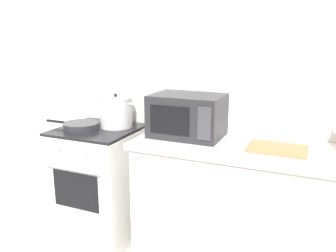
% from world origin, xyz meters
% --- Properties ---
extents(back_wall, '(4.40, 0.10, 2.50)m').
position_xyz_m(back_wall, '(0.30, 0.97, 1.25)').
color(back_wall, silver).
rests_on(back_wall, ground_plane).
extents(lower_cabinet_right, '(1.64, 0.56, 0.88)m').
position_xyz_m(lower_cabinet_right, '(0.90, 0.62, 0.44)').
color(lower_cabinet_right, beige).
rests_on(lower_cabinet_right, ground_plane).
extents(countertop_right, '(1.70, 0.60, 0.04)m').
position_xyz_m(countertop_right, '(0.90, 0.62, 0.90)').
color(countertop_right, beige).
rests_on(countertop_right, lower_cabinet_right).
extents(stove, '(0.60, 0.64, 0.92)m').
position_xyz_m(stove, '(-0.35, 0.60, 0.46)').
color(stove, white).
rests_on(stove, ground_plane).
extents(stock_pot, '(0.34, 0.26, 0.27)m').
position_xyz_m(stock_pot, '(-0.24, 0.71, 1.04)').
color(stock_pot, silver).
rests_on(stock_pot, stove).
extents(frying_pan, '(0.48, 0.28, 0.05)m').
position_xyz_m(frying_pan, '(-0.46, 0.54, 0.95)').
color(frying_pan, '#28282B').
rests_on(frying_pan, stove).
extents(microwave, '(0.50, 0.37, 0.30)m').
position_xyz_m(microwave, '(0.37, 0.68, 1.07)').
color(microwave, '#232326').
rests_on(microwave, countertop_right).
extents(cutting_board, '(0.36, 0.26, 0.02)m').
position_xyz_m(cutting_board, '(1.00, 0.60, 0.93)').
color(cutting_board, '#997047').
rests_on(cutting_board, countertop_right).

